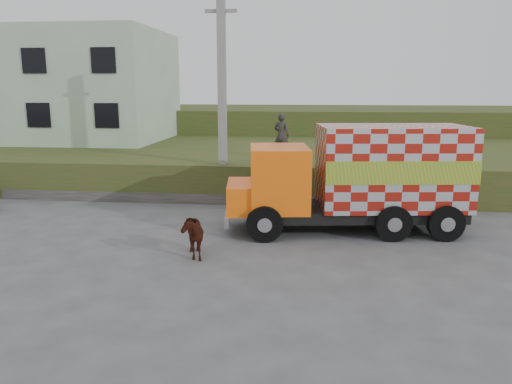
# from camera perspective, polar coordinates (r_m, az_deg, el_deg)

# --- Properties ---
(ground) EXTENTS (120.00, 120.00, 0.00)m
(ground) POSITION_cam_1_polar(r_m,az_deg,el_deg) (15.33, -3.09, -5.00)
(ground) COLOR #474749
(ground) RESTS_ON ground
(embankment) EXTENTS (40.00, 12.00, 1.50)m
(embankment) POSITION_cam_1_polar(r_m,az_deg,el_deg) (24.86, 0.74, 3.34)
(embankment) COLOR #2A4918
(embankment) RESTS_ON ground
(embankment_far) EXTENTS (40.00, 12.00, 3.00)m
(embankment_far) POSITION_cam_1_polar(r_m,az_deg,el_deg) (36.66, 2.67, 7.28)
(embankment_far) COLOR #2A4918
(embankment_far) RESTS_ON ground
(retaining_strip) EXTENTS (16.00, 0.50, 0.40)m
(retaining_strip) POSITION_cam_1_polar(r_m,az_deg,el_deg) (19.65, -6.81, -0.67)
(retaining_strip) COLOR #595651
(retaining_strip) RESTS_ON ground
(building) EXTENTS (10.00, 8.00, 6.00)m
(building) POSITION_cam_1_polar(r_m,az_deg,el_deg) (30.59, -20.01, 11.30)
(building) COLOR #ACC8AB
(building) RESTS_ON embankment
(utility_pole) EXTENTS (1.20, 0.30, 8.00)m
(utility_pole) POSITION_cam_1_polar(r_m,az_deg,el_deg) (19.37, -3.89, 10.76)
(utility_pole) COLOR gray
(utility_pole) RESTS_ON ground
(cargo_truck) EXTENTS (7.64, 3.38, 3.30)m
(cargo_truck) POSITION_cam_1_polar(r_m,az_deg,el_deg) (15.81, 11.75, 1.63)
(cargo_truck) COLOR black
(cargo_truck) RESTS_ON ground
(cow) EXTENTS (1.17, 1.62, 1.24)m
(cow) POSITION_cam_1_polar(r_m,az_deg,el_deg) (13.44, -7.49, -4.75)
(cow) COLOR black
(cow) RESTS_ON ground
(pedestrian) EXTENTS (0.79, 0.64, 1.87)m
(pedestrian) POSITION_cam_1_polar(r_m,az_deg,el_deg) (21.45, 2.93, 6.50)
(pedestrian) COLOR #302E2B
(pedestrian) RESTS_ON embankment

